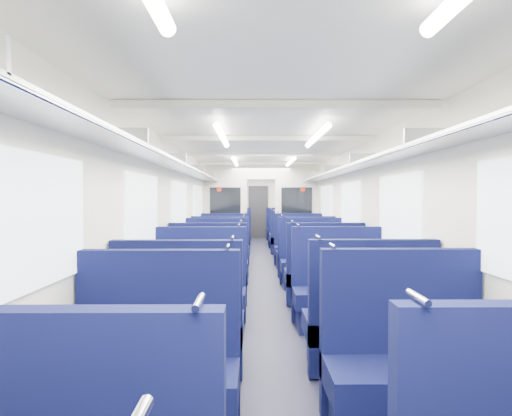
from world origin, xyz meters
TOP-DOWN VIEW (x-y plane):
  - floor at (0.00, 0.00)m, footprint 2.80×18.00m
  - ceiling at (0.00, 0.00)m, footprint 2.80×18.00m
  - wall_left at (-1.40, 0.00)m, footprint 0.02×18.00m
  - dado_left at (-1.39, 0.00)m, footprint 0.03×17.90m
  - wall_right at (1.40, 0.00)m, footprint 0.02×18.00m
  - dado_right at (1.39, 0.00)m, footprint 0.03×17.90m
  - wall_far at (0.00, 9.00)m, footprint 2.80×0.02m
  - luggage_rack_left at (-1.21, 0.00)m, footprint 0.36×17.40m
  - luggage_rack_right at (1.21, 0.00)m, footprint 0.36×17.40m
  - windows at (0.00, -0.46)m, footprint 2.78×15.60m
  - ceiling_fittings at (0.00, -0.26)m, footprint 2.70×16.06m
  - end_door at (0.00, 8.94)m, footprint 0.75×0.06m
  - bulkhead at (-0.00, 3.01)m, footprint 2.80×0.10m
  - seat_6 at (-0.83, -4.77)m, footprint 1.10×0.61m
  - seat_7 at (0.83, -4.72)m, footprint 1.10×0.61m
  - seat_8 at (-0.83, -3.80)m, footprint 1.10×0.61m
  - seat_9 at (0.83, -3.75)m, footprint 1.10×0.61m
  - seat_10 at (-0.83, -2.47)m, footprint 1.10×0.61m
  - seat_11 at (0.83, -2.46)m, footprint 1.10×0.61m
  - seat_12 at (-0.83, -1.34)m, footprint 1.10×0.61m
  - seat_13 at (0.83, -1.32)m, footprint 1.10×0.61m
  - seat_14 at (-0.83, -0.19)m, footprint 1.10×0.61m
  - seat_15 at (0.83, -0.11)m, footprint 1.10×0.61m
  - seat_16 at (-0.83, 0.84)m, footprint 1.10×0.61m
  - seat_17 at (0.83, 0.83)m, footprint 1.10×0.61m
  - seat_18 at (-0.83, 1.99)m, footprint 1.10×0.61m
  - seat_19 at (0.83, 2.03)m, footprint 1.10×0.61m
  - seat_20 at (-0.83, 4.05)m, footprint 1.10×0.61m
  - seat_21 at (0.83, 4.16)m, footprint 1.10×0.61m
  - seat_22 at (-0.83, 5.17)m, footprint 1.10×0.61m
  - seat_23 at (0.83, 5.36)m, footprint 1.10×0.61m
  - seat_24 at (-0.83, 6.34)m, footprint 1.10×0.61m
  - seat_25 at (0.83, 6.42)m, footprint 1.10×0.61m
  - seat_26 at (-0.83, 7.66)m, footprint 1.10×0.61m
  - seat_27 at (0.83, 7.62)m, footprint 1.10×0.61m

SIDE VIEW (x-z plane):
  - floor at x=0.00m, z-range -0.01..0.01m
  - dado_left at x=-1.39m, z-range 0.00..0.70m
  - dado_right at x=1.39m, z-range 0.00..0.70m
  - seat_6 at x=-0.83m, z-range -0.24..0.99m
  - seat_7 at x=0.83m, z-range -0.24..0.99m
  - seat_8 at x=-0.83m, z-range -0.24..0.99m
  - seat_9 at x=0.83m, z-range -0.24..0.99m
  - seat_10 at x=-0.83m, z-range -0.24..0.99m
  - seat_11 at x=0.83m, z-range -0.24..0.99m
  - seat_12 at x=-0.83m, z-range -0.24..0.99m
  - seat_13 at x=0.83m, z-range -0.24..0.99m
  - seat_14 at x=-0.83m, z-range -0.24..0.99m
  - seat_15 at x=0.83m, z-range -0.24..0.99m
  - seat_16 at x=-0.83m, z-range -0.24..0.99m
  - seat_17 at x=0.83m, z-range -0.24..0.99m
  - seat_18 at x=-0.83m, z-range -0.24..0.99m
  - seat_19 at x=0.83m, z-range -0.24..0.99m
  - seat_20 at x=-0.83m, z-range -0.24..0.99m
  - seat_21 at x=0.83m, z-range -0.24..0.99m
  - seat_22 at x=-0.83m, z-range -0.24..0.99m
  - seat_23 at x=0.83m, z-range -0.24..0.99m
  - seat_24 at x=-0.83m, z-range -0.24..0.99m
  - seat_25 at x=0.83m, z-range -0.24..0.99m
  - seat_26 at x=-0.83m, z-range -0.24..0.99m
  - seat_27 at x=0.83m, z-range -0.24..0.99m
  - end_door at x=0.00m, z-range 0.00..2.00m
  - wall_left at x=-1.40m, z-range 0.00..2.35m
  - wall_right at x=1.40m, z-range 0.00..2.35m
  - wall_far at x=0.00m, z-range 0.00..2.35m
  - bulkhead at x=0.00m, z-range 0.06..2.41m
  - windows at x=0.00m, z-range 1.04..1.79m
  - luggage_rack_left at x=-1.21m, z-range 1.88..2.06m
  - luggage_rack_right at x=1.21m, z-range 1.88..2.06m
  - ceiling_fittings at x=0.00m, z-range 2.23..2.35m
  - ceiling at x=0.00m, z-range 2.35..2.35m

